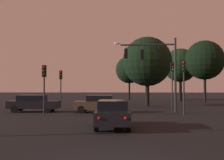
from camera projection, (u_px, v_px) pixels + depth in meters
name	position (u px, v px, depth m)	size (l,w,h in m)	color
ground_plane	(117.00, 107.00, 32.94)	(168.00, 168.00, 0.00)	black
traffic_signal_mast_arm	(156.00, 61.00, 26.79)	(5.57, 0.66, 6.66)	#232326
traffic_light_corner_left	(61.00, 81.00, 30.46)	(0.35, 0.38, 3.93)	#232326
traffic_light_corner_right	(172.00, 76.00, 30.44)	(0.37, 0.39, 4.75)	#232326
traffic_light_median	(184.00, 76.00, 23.97)	(0.37, 0.39, 4.38)	#232326
traffic_light_far_side	(44.00, 80.00, 22.95)	(0.31, 0.36, 3.93)	#232326
car_nearside_lane	(113.00, 113.00, 16.52)	(1.82, 4.67, 1.52)	black
car_crossing_left	(33.00, 103.00, 26.75)	(4.55, 1.83, 1.52)	black
car_crossing_right	(98.00, 103.00, 26.12)	(4.23, 1.88, 1.52)	#473828
tree_behind_sign	(180.00, 65.00, 46.90)	(5.30, 5.30, 8.30)	black
tree_left_far	(129.00, 70.00, 49.95)	(4.57, 4.57, 7.40)	black
tree_center_horizon	(147.00, 62.00, 34.87)	(5.79, 5.79, 8.11)	black
tree_right_cluster	(205.00, 60.00, 41.82)	(5.52, 5.52, 8.77)	black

